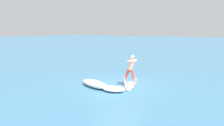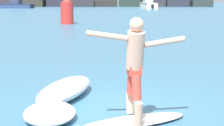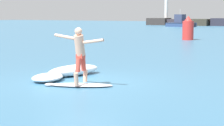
# 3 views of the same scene
# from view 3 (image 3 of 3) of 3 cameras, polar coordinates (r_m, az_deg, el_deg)

# --- Properties ---
(ground_plane) EXTENTS (200.00, 200.00, 0.00)m
(ground_plane) POSITION_cam_3_polar(r_m,az_deg,el_deg) (12.01, -4.37, -2.99)
(ground_plane) COLOR teal
(surfboard) EXTENTS (2.09, 1.33, 0.22)m
(surfboard) POSITION_cam_3_polar(r_m,az_deg,el_deg) (11.41, -4.93, -3.35)
(surfboard) COLOR white
(surfboard) RESTS_ON ground
(surfer) EXTENTS (1.59, 0.84, 1.71)m
(surfer) POSITION_cam_3_polar(r_m,az_deg,el_deg) (11.20, -4.93, 1.81)
(surfer) COLOR #D8A083
(surfer) RESTS_ON surfboard
(fishing_boat_near_jetty) EXTENTS (5.98, 2.87, 3.06)m
(fishing_boat_near_jetty) POSITION_cam_3_polar(r_m,az_deg,el_deg) (67.32, 10.36, 6.05)
(fishing_boat_near_jetty) COLOR navy
(fishing_boat_near_jetty) RESTS_ON ground
(channel_marker_buoy) EXTENTS (0.95, 0.95, 2.04)m
(channel_marker_buoy) POSITION_cam_3_polar(r_m,az_deg,el_deg) (32.54, 11.51, 5.09)
(channel_marker_buoy) COLOR red
(channel_marker_buoy) RESTS_ON ground
(wave_foam_at_tail) EXTENTS (1.02, 1.31, 0.25)m
(wave_foam_at_tail) POSITION_cam_3_polar(r_m,az_deg,el_deg) (12.38, -9.80, -2.18)
(wave_foam_at_tail) COLOR white
(wave_foam_at_tail) RESTS_ON ground
(wave_foam_at_nose) EXTENTS (1.32, 2.25, 0.38)m
(wave_foam_at_nose) POSITION_cam_3_polar(r_m,az_deg,el_deg) (13.37, -5.83, -1.12)
(wave_foam_at_nose) COLOR white
(wave_foam_at_nose) RESTS_ON ground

